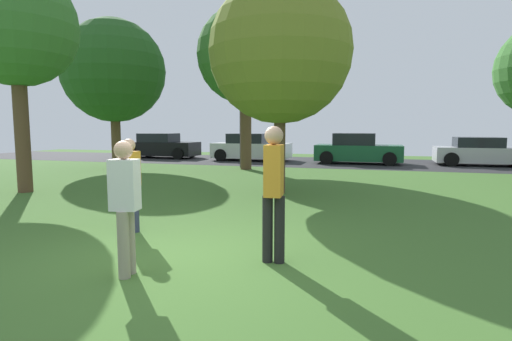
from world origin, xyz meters
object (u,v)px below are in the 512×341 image
street_lamp_post (241,117)px  person_walking (274,187)px  oak_tree_center (114,71)px  person_catcher (125,202)px  maple_tree_near (246,56)px  parked_car_black (161,147)px  parked_car_white (251,148)px  oak_tree_right (280,52)px  person_bystander (130,181)px  parked_car_silver (481,152)px  parked_car_green (357,150)px  oak_tree_left (16,27)px

street_lamp_post → person_walking: bearing=-69.3°
oak_tree_center → person_catcher: size_ratio=3.95×
maple_tree_near → parked_car_black: bearing=145.1°
person_catcher → parked_car_white: person_catcher is taller
oak_tree_right → oak_tree_center: oak_tree_center is taller
person_bystander → street_lamp_post: size_ratio=0.36×
parked_car_black → parked_car_silver: 16.73m
oak_tree_center → street_lamp_post: bearing=16.0°
oak_tree_center → parked_car_white: 7.85m
oak_tree_center → person_walking: bearing=-46.4°
oak_tree_center → parked_car_silver: (15.76, 5.64, -3.60)m
parked_car_green → parked_car_silver: parked_car_green is taller
person_catcher → person_walking: (1.58, 0.98, 0.11)m
person_catcher → street_lamp_post: 13.24m
maple_tree_near → parked_car_white: 6.10m
oak_tree_right → oak_tree_left: bearing=-164.9°
parked_car_black → parked_car_white: (5.58, -0.32, 0.01)m
person_catcher → parked_car_green: size_ratio=0.40×
oak_tree_right → maple_tree_near: bearing=116.4°
oak_tree_left → person_walking: 9.51m
oak_tree_left → parked_car_black: bearing=102.7°
parked_car_black → parked_car_silver: parked_car_black is taller
maple_tree_near → street_lamp_post: (-0.43, 0.65, -2.49)m
person_bystander → oak_tree_right: bearing=-12.3°
oak_tree_right → person_bystander: bearing=-107.6°
oak_tree_left → parked_car_green: (8.39, 11.66, -3.76)m
maple_tree_near → street_lamp_post: bearing=123.4°
maple_tree_near → person_walking: bearing=-70.1°
oak_tree_right → parked_car_white: bearing=111.6°
person_walking → parked_car_green: (0.34, 15.37, -0.34)m
oak_tree_right → person_bystander: size_ratio=3.54×
parked_car_silver → street_lamp_post: street_lamp_post is taller
street_lamp_post → oak_tree_center: bearing=-164.0°
street_lamp_post → parked_car_green: bearing=36.0°
parked_car_silver → street_lamp_post: (-10.41, -4.11, 1.64)m
person_catcher → parked_car_silver: (7.50, 16.95, -0.29)m
parked_car_black → street_lamp_post: 7.68m
parked_car_black → parked_car_silver: size_ratio=1.03×
person_catcher → oak_tree_center: bearing=-63.3°
oak_tree_left → parked_car_white: size_ratio=1.48×
maple_tree_near → person_catcher: 13.03m
street_lamp_post → oak_tree_left: bearing=-113.6°
oak_tree_left → maple_tree_near: 8.50m
oak_tree_right → person_walking: bearing=-77.3°
parked_car_black → street_lamp_post: street_lamp_post is taller
maple_tree_near → person_bystander: maple_tree_near is taller
parked_car_black → oak_tree_right: bearing=-47.4°
person_catcher → parked_car_silver: bearing=-123.3°
oak_tree_right → oak_tree_center: bearing=150.9°
oak_tree_center → person_walking: (9.83, -10.33, -3.20)m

